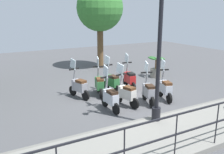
{
  "coord_description": "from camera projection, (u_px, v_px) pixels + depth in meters",
  "views": [
    {
      "loc": [
        -7.86,
        4.97,
        3.36
      ],
      "look_at": [
        0.2,
        0.5,
        0.9
      ],
      "focal_mm": 40.0,
      "sensor_mm": 36.0,
      "label": 1
    }
  ],
  "objects": [
    {
      "name": "scooter_far_0",
      "position": [
        129.0,
        78.0,
        10.95
      ],
      "size": [
        1.23,
        0.46,
        1.54
      ],
      "rotation": [
        0.0,
        0.0,
        -0.15
      ],
      "color": "black",
      "rests_on": "ground_plane"
    },
    {
      "name": "scooter_near_1",
      "position": [
        149.0,
        91.0,
        9.19
      ],
      "size": [
        1.2,
        0.55,
        1.54
      ],
      "rotation": [
        0.0,
        0.0,
        -0.31
      ],
      "color": "black",
      "rests_on": "ground_plane"
    },
    {
      "name": "scooter_far_3",
      "position": [
        79.0,
        86.0,
        9.81
      ],
      "size": [
        1.21,
        0.53,
        1.54
      ],
      "rotation": [
        0.0,
        0.0,
        0.27
      ],
      "color": "black",
      "rests_on": "ground_plane"
    },
    {
      "name": "lamp_post_near",
      "position": [
        159.0,
        56.0,
        7.07
      ],
      "size": [
        0.26,
        0.9,
        4.4
      ],
      "color": "black",
      "rests_on": "promenade_walkway"
    },
    {
      "name": "promenade_walkway",
      "position": [
        184.0,
        129.0,
        7.15
      ],
      "size": [
        2.2,
        20.0,
        0.15
      ],
      "color": "gray",
      "rests_on": "ground_plane"
    },
    {
      "name": "tree_distant",
      "position": [
        100.0,
        8.0,
        14.35
      ],
      "size": [
        2.69,
        2.69,
        4.86
      ],
      "color": "brown",
      "rests_on": "ground_plane"
    },
    {
      "name": "scooter_far_2",
      "position": [
        99.0,
        84.0,
        10.12
      ],
      "size": [
        1.2,
        0.55,
        1.54
      ],
      "rotation": [
        0.0,
        0.0,
        -0.3
      ],
      "color": "black",
      "rests_on": "ground_plane"
    },
    {
      "name": "ground_plane",
      "position": [
        126.0,
        99.0,
        9.84
      ],
      "size": [
        28.0,
        28.0,
        0.0
      ],
      "primitive_type": "plane",
      "color": "#4C4C4F"
    },
    {
      "name": "scooter_near_0",
      "position": [
        165.0,
        88.0,
        9.6
      ],
      "size": [
        1.2,
        0.55,
        1.54
      ],
      "rotation": [
        0.0,
        0.0,
        -0.31
      ],
      "color": "black",
      "rests_on": "ground_plane"
    },
    {
      "name": "fence_railing",
      "position": [
        218.0,
        115.0,
        6.06
      ],
      "size": [
        0.04,
        16.03,
        1.07
      ],
      "color": "black",
      "rests_on": "promenade_walkway"
    },
    {
      "name": "scooter_far_1",
      "position": [
        112.0,
        81.0,
        10.48
      ],
      "size": [
        1.23,
        0.44,
        1.54
      ],
      "rotation": [
        0.0,
        0.0,
        0.12
      ],
      "color": "black",
      "rests_on": "ground_plane"
    },
    {
      "name": "scooter_near_3",
      "position": [
        110.0,
        97.0,
        8.56
      ],
      "size": [
        1.23,
        0.44,
        1.54
      ],
      "rotation": [
        0.0,
        0.0,
        -0.02
      ],
      "color": "black",
      "rests_on": "ground_plane"
    },
    {
      "name": "potted_palm",
      "position": [
        156.0,
        69.0,
        12.89
      ],
      "size": [
        1.06,
        0.66,
        1.05
      ],
      "color": "slate",
      "rests_on": "ground_plane"
    },
    {
      "name": "scooter_near_2",
      "position": [
        126.0,
        93.0,
        8.97
      ],
      "size": [
        1.22,
        0.51,
        1.54
      ],
      "rotation": [
        0.0,
        0.0,
        0.23
      ],
      "color": "black",
      "rests_on": "ground_plane"
    }
  ]
}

